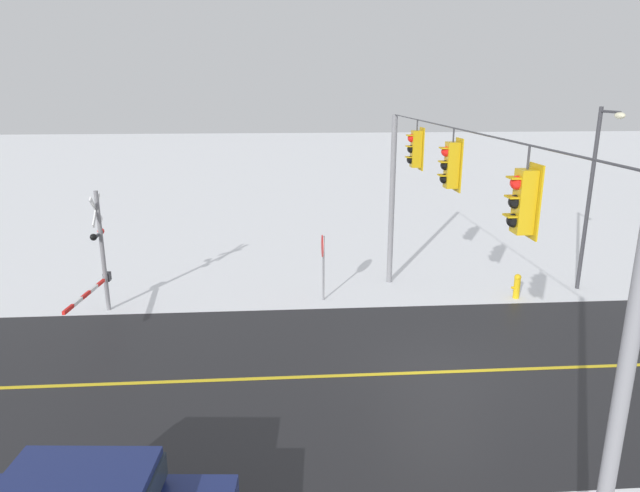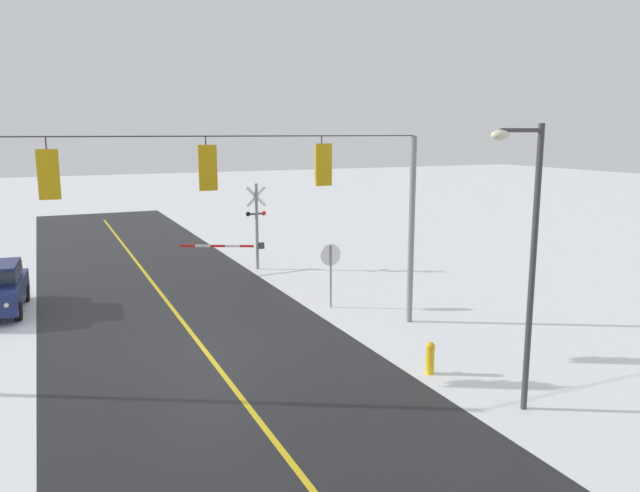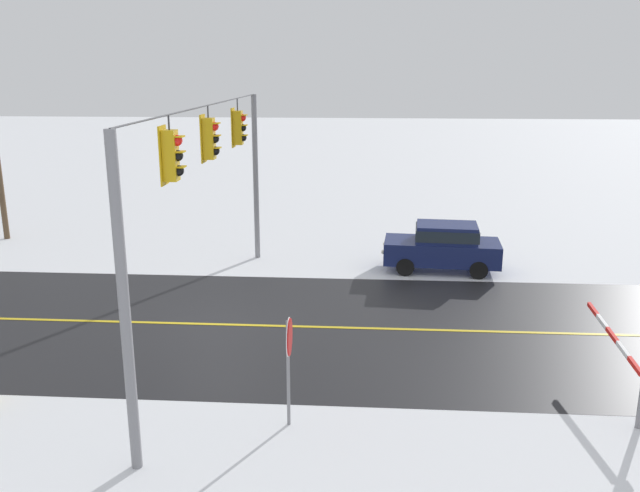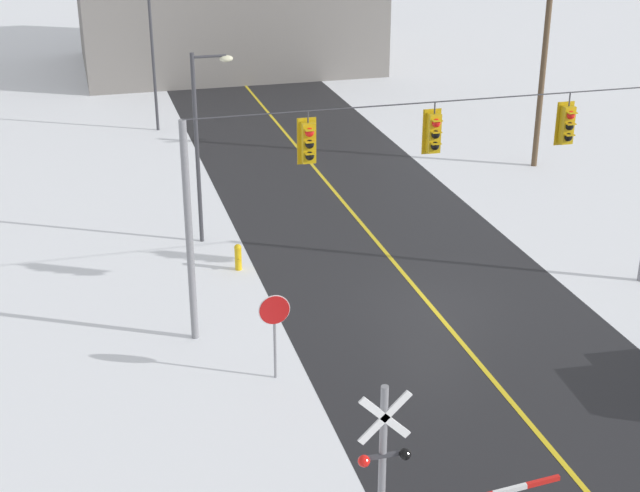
{
  "view_description": "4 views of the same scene",
  "coord_description": "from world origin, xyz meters",
  "views": [
    {
      "loc": [
        12.63,
        -4.05,
        7.09
      ],
      "look_at": [
        -3.74,
        -2.87,
        2.4
      ],
      "focal_mm": 31.09,
      "sensor_mm": 36.0,
      "label": 1
    },
    {
      "loc": [
        4.02,
        16.96,
        6.32
      ],
      "look_at": [
        -4.08,
        -0.87,
        2.68
      ],
      "focal_mm": 34.54,
      "sensor_mm": 36.0,
      "label": 2
    },
    {
      "loc": [
        -17.49,
        -4.13,
        7.16
      ],
      "look_at": [
        -2.6,
        -3.1,
        3.11
      ],
      "focal_mm": 37.08,
      "sensor_mm": 36.0,
      "label": 3
    },
    {
      "loc": [
        -9.55,
        -22.54,
        12.41
      ],
      "look_at": [
        -4.02,
        -2.2,
        3.33
      ],
      "focal_mm": 51.71,
      "sensor_mm": 36.0,
      "label": 4
    }
  ],
  "objects": [
    {
      "name": "fire_hydrant",
      "position": [
        -5.01,
        4.12,
        0.47
      ],
      "size": [
        0.24,
        0.31,
        0.88
      ],
      "color": "gold",
      "rests_on": "ground"
    },
    {
      "name": "stop_sign",
      "position": [
        -5.31,
        -2.66,
        1.71
      ],
      "size": [
        0.8,
        0.09,
        2.35
      ],
      "color": "gray",
      "rests_on": "ground"
    },
    {
      "name": "signal_span",
      "position": [
        -0.02,
        -0.01,
        4.26
      ],
      "size": [
        14.2,
        0.47,
        6.22
      ],
      "color": "gray",
      "rests_on": "ground"
    },
    {
      "name": "ground_plane",
      "position": [
        0.0,
        0.0,
        0.0
      ],
      "size": [
        160.0,
        160.0,
        0.0
      ],
      "primitive_type": "plane",
      "color": "white"
    },
    {
      "name": "streetlamp_near",
      "position": [
        -5.59,
        6.78,
        3.92
      ],
      "size": [
        1.39,
        0.28,
        6.5
      ],
      "color": "#38383D",
      "rests_on": "ground"
    },
    {
      "name": "railroad_crossing",
      "position": [
        -4.64,
        -9.85,
        2.0
      ],
      "size": [
        4.09,
        0.31,
        4.0
      ],
      "color": "gray",
      "rests_on": "ground"
    }
  ]
}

